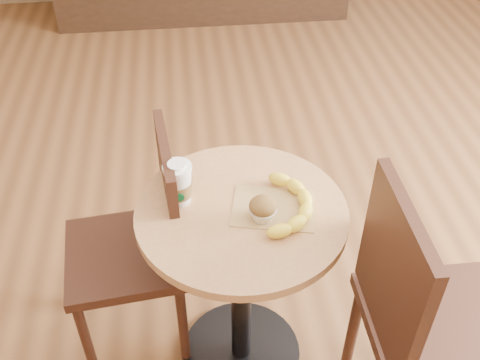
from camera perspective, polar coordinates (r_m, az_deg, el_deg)
The scene contains 7 objects.
cafe_table at distance 1.82m, azimuth 0.14°, elevation -8.65°, with size 0.63×0.63×0.75m.
chair_left at distance 1.94m, azimuth -10.06°, elevation -6.23°, with size 0.43×0.43×0.89m.
chair_right at distance 1.74m, azimuth 17.97°, elevation -13.23°, with size 0.43×0.43×0.97m.
kraft_bag at distance 1.65m, azimuth 3.42°, elevation -2.86°, with size 0.24×0.18×0.00m, color #A68350.
coffee_cup at distance 1.64m, azimuth -6.26°, elevation -0.46°, with size 0.09×0.09×0.14m.
muffin at distance 1.59m, azimuth 2.33°, elevation -2.95°, with size 0.08×0.08×0.07m.
banana at distance 1.64m, azimuth 5.07°, elevation -2.36°, with size 0.17×0.29×0.04m, color yellow, non-canonical shape.
Camera 1 is at (-0.20, -1.15, 1.88)m, focal length 42.00 mm.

